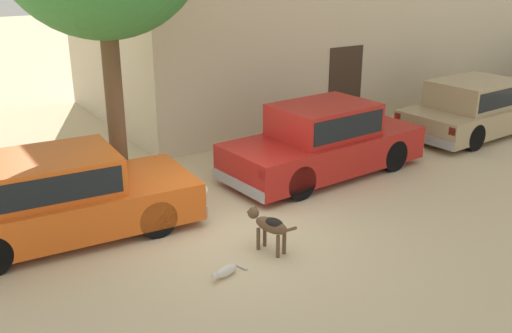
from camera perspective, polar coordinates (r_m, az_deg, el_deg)
ground_plane at (r=9.82m, az=-2.62°, el=-5.99°), size 80.00×80.00×0.00m
parked_sedan_nearest at (r=9.78m, az=-18.74°, el=-2.71°), size 4.39×2.02×1.39m
parked_sedan_second at (r=12.01m, az=6.68°, el=2.59°), size 4.57×1.99×1.50m
parked_sedan_third at (r=15.75m, az=20.76°, el=5.49°), size 4.52×2.10×1.40m
stray_dog_spotted at (r=8.89m, az=1.29°, el=-5.72°), size 0.38×0.96×0.66m
stray_cat at (r=8.38m, az=-3.04°, el=-10.25°), size 0.62×0.30×0.16m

